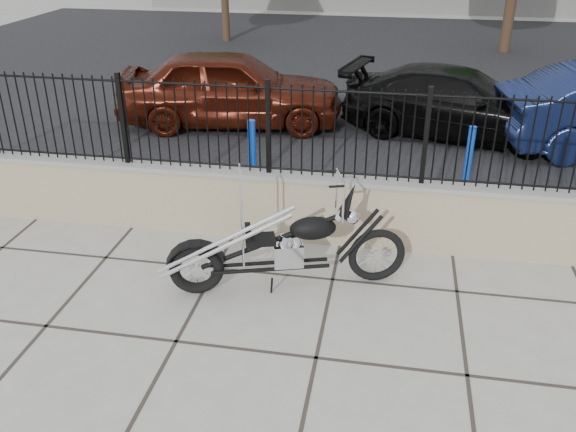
# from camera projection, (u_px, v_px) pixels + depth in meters

# --- Properties ---
(ground_plane) EXTENTS (90.00, 90.00, 0.00)m
(ground_plane) POSITION_uv_depth(u_px,v_px,m) (316.00, 358.00, 6.22)
(ground_plane) COLOR #99968E
(ground_plane) RESTS_ON ground
(parking_lot) EXTENTS (30.00, 30.00, 0.00)m
(parking_lot) POSITION_uv_depth(u_px,v_px,m) (376.00, 72.00, 17.21)
(parking_lot) COLOR black
(parking_lot) RESTS_ON ground
(retaining_wall) EXTENTS (14.00, 0.36, 0.96)m
(retaining_wall) POSITION_uv_depth(u_px,v_px,m) (342.00, 210.00, 8.20)
(retaining_wall) COLOR gray
(retaining_wall) RESTS_ON ground_plane
(iron_fence) EXTENTS (14.00, 0.08, 1.20)m
(iron_fence) POSITION_uv_depth(u_px,v_px,m) (345.00, 134.00, 7.72)
(iron_fence) COLOR black
(iron_fence) RESTS_ON retaining_wall
(chopper_motorcycle) EXTENTS (2.73, 1.26, 1.62)m
(chopper_motorcycle) POSITION_uv_depth(u_px,v_px,m) (283.00, 227.00, 7.04)
(chopper_motorcycle) COLOR black
(chopper_motorcycle) RESTS_ON ground_plane
(car_red) EXTENTS (4.84, 2.51, 1.57)m
(car_red) POSITION_uv_depth(u_px,v_px,m) (231.00, 88.00, 12.64)
(car_red) COLOR #421309
(car_red) RESTS_ON parking_lot
(car_black) EXTENTS (4.90, 2.87, 1.33)m
(car_black) POSITION_uv_depth(u_px,v_px,m) (458.00, 103.00, 12.07)
(car_black) COLOR black
(car_black) RESTS_ON parking_lot
(bollard_a) EXTENTS (0.16, 0.16, 1.07)m
(bollard_a) POSITION_uv_depth(u_px,v_px,m) (252.00, 152.00, 10.02)
(bollard_a) COLOR blue
(bollard_a) RESTS_ON ground_plane
(bollard_b) EXTENTS (0.16, 0.16, 1.01)m
(bollard_b) POSITION_uv_depth(u_px,v_px,m) (469.00, 156.00, 9.92)
(bollard_b) COLOR #0E31D5
(bollard_b) RESTS_ON ground_plane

